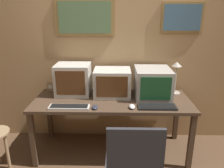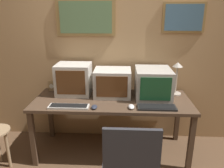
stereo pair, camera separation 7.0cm
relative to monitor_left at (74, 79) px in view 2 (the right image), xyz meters
The scene contains 11 objects.
wall_back 0.68m from the monitor_left, 27.54° to the left, with size 8.00×0.08×2.60m.
desk 0.59m from the monitor_left, 19.48° to the right, with size 1.89×0.74×0.73m.
monitor_left is the anchor object (origin of this frame).
monitor_center 0.50m from the monitor_left, ahead, with size 0.45×0.38×0.34m.
monitor_right 1.00m from the monitor_left, ahead, with size 0.43×0.48×0.36m.
keyboard_main 0.48m from the monitor_left, 86.29° to the right, with size 0.45×0.13×0.03m.
keyboard_side 1.10m from the monitor_left, 22.35° to the right, with size 0.42×0.16×0.03m.
mouse_near_keyboard 0.58m from the monitor_left, 54.91° to the right, with size 0.07×0.11×0.03m.
mouse_far_corner 0.86m from the monitor_left, 30.63° to the right, with size 0.07×0.12×0.04m.
desk_clock 0.37m from the monitor_left, 162.89° to the left, with size 0.08×0.05×0.13m.
desk_lamp 1.31m from the monitor_left, ahead, with size 0.15×0.15×0.42m.
Camera 2 is at (0.12, -1.38, 1.74)m, focal length 35.00 mm.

